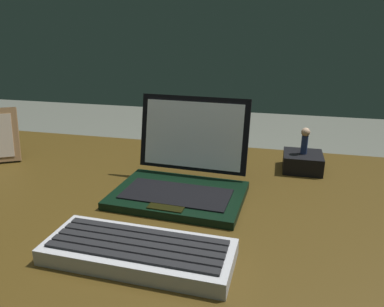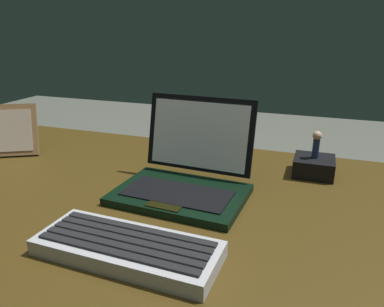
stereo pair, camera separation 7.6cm
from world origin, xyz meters
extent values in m
cube|color=#413010|center=(0.00, 0.00, 0.69)|extent=(1.61, 0.82, 0.03)
cylinder|color=black|center=(-0.74, 0.35, 0.33)|extent=(0.07, 0.07, 0.67)
cube|color=black|center=(0.06, 0.00, 0.71)|extent=(0.30, 0.22, 0.02)
cube|color=black|center=(0.06, -0.02, 0.72)|extent=(0.24, 0.12, 0.00)
cube|color=black|center=(0.06, -0.08, 0.72)|extent=(0.08, 0.04, 0.00)
cube|color=black|center=(0.07, 0.12, 0.82)|extent=(0.28, 0.06, 0.18)
cube|color=white|center=(0.07, 0.11, 0.82)|extent=(0.25, 0.05, 0.16)
cube|color=#59CCF2|center=(0.07, 0.11, 0.80)|extent=(0.23, 0.02, 0.01)
cube|color=#B4B4B9|center=(0.06, -0.24, 0.71)|extent=(0.32, 0.13, 0.03)
cube|color=black|center=(0.06, -0.27, 0.73)|extent=(0.29, 0.02, 0.00)
cube|color=black|center=(0.06, -0.26, 0.73)|extent=(0.29, 0.02, 0.00)
cube|color=black|center=(0.06, -0.24, 0.73)|extent=(0.29, 0.02, 0.00)
cube|color=black|center=(0.06, -0.22, 0.73)|extent=(0.29, 0.02, 0.00)
cube|color=black|center=(0.06, -0.20, 0.73)|extent=(0.29, 0.02, 0.00)
cube|color=#966C44|center=(-0.52, 0.11, 0.78)|extent=(0.16, 0.12, 0.15)
cube|color=#C6B09A|center=(-0.52, 0.10, 0.78)|extent=(0.12, 0.09, 0.12)
cube|color=#966C44|center=(-0.53, 0.14, 0.72)|extent=(0.02, 0.02, 0.03)
cube|color=black|center=(0.34, 0.25, 0.72)|extent=(0.10, 0.10, 0.05)
cylinder|color=navy|center=(0.34, 0.25, 0.77)|extent=(0.02, 0.02, 0.05)
sphere|color=tan|center=(0.34, 0.25, 0.81)|extent=(0.02, 0.02, 0.02)
camera|label=1|loc=(0.27, -0.72, 1.07)|focal=34.16mm
camera|label=2|loc=(0.34, -0.70, 1.07)|focal=34.16mm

